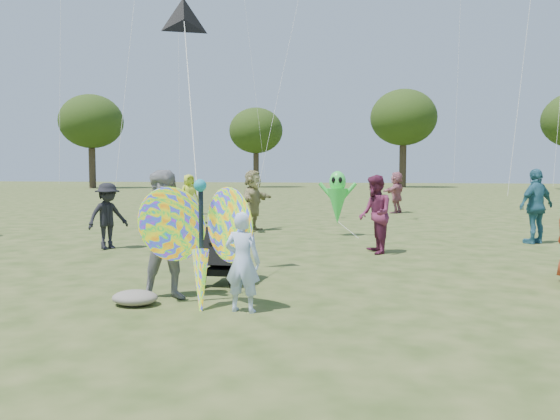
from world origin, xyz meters
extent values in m
plane|color=#51592B|center=(0.00, 0.00, 0.00)|extent=(160.00, 160.00, 0.00)
imported|color=#B2CAFC|center=(-0.18, -0.70, 0.62)|extent=(0.47, 0.33, 1.23)
imported|color=gray|center=(-1.35, -0.31, 0.87)|extent=(0.99, 0.86, 1.74)
ellipsoid|color=gray|center=(-1.63, -0.68, 0.10)|extent=(0.60, 0.49, 0.19)
imported|color=black|center=(-4.64, 3.91, 0.74)|extent=(0.95, 1.10, 1.47)
imported|color=#2E677E|center=(4.86, 6.92, 0.90)|extent=(1.09, 0.99, 1.79)
imported|color=#9A915F|center=(-2.47, 8.23, 0.89)|extent=(0.77, 1.71, 1.78)
imported|color=#662241|center=(1.18, 4.49, 0.83)|extent=(0.83, 0.95, 1.65)
imported|color=#BCD031|center=(-6.56, 13.50, 0.81)|extent=(0.90, 0.94, 1.62)
imported|color=#AB6271|center=(1.55, 16.13, 0.86)|extent=(1.10, 1.67, 1.73)
cube|color=black|center=(-0.94, 0.87, 0.55)|extent=(0.48, 0.87, 0.71)
cube|color=black|center=(-0.94, 0.87, 0.22)|extent=(0.43, 0.69, 0.10)
ellipsoid|color=black|center=(-0.94, 1.12, 0.88)|extent=(0.51, 0.45, 0.33)
cylinder|color=black|center=(-1.18, 0.52, 0.15)|extent=(0.06, 0.30, 0.30)
cylinder|color=black|center=(-0.70, 0.52, 0.15)|extent=(0.06, 0.30, 0.30)
cylinder|color=black|center=(-0.94, 1.32, 0.11)|extent=(0.06, 0.22, 0.22)
cylinder|color=black|center=(-0.94, 0.39, 0.98)|extent=(0.44, 0.04, 0.03)
cube|color=#A4884F|center=(-0.94, 0.82, 0.96)|extent=(0.35, 0.29, 0.26)
ellipsoid|color=orange|center=(-1.16, -0.56, 1.04)|extent=(0.98, 0.71, 1.24)
ellipsoid|color=orange|center=(-0.40, -0.56, 1.04)|extent=(0.98, 0.71, 1.24)
cylinder|color=black|center=(-0.78, -0.54, 0.99)|extent=(0.06, 0.06, 1.00)
cone|color=orange|center=(-0.73, -0.71, 0.30)|extent=(0.36, 0.49, 0.93)
sphere|color=teal|center=(-0.78, -0.56, 1.54)|extent=(0.16, 0.16, 0.16)
cone|color=black|center=(-1.70, 1.24, 4.11)|extent=(0.89, 0.62, 0.81)
cylinder|color=silver|center=(-1.32, 0.52, 2.76)|extent=(0.77, 1.46, 2.72)
cone|color=#35E34B|center=(0.06, 7.45, 0.80)|extent=(0.56, 0.56, 0.95)
ellipsoid|color=#35E34B|center=(0.06, 7.45, 1.45)|extent=(0.44, 0.39, 0.57)
ellipsoid|color=black|center=(-0.03, 7.27, 1.50)|extent=(0.10, 0.05, 0.17)
ellipsoid|color=black|center=(0.15, 7.27, 1.50)|extent=(0.10, 0.05, 0.17)
cylinder|color=#35E34B|center=(-0.24, 7.45, 1.20)|extent=(0.43, 0.10, 0.49)
cylinder|color=#35E34B|center=(0.36, 7.45, 1.20)|extent=(0.43, 0.10, 0.49)
cylinder|color=silver|center=(0.36, 7.25, 0.20)|extent=(0.61, 0.41, 0.41)
cylinder|color=silver|center=(-1.46, 8.56, 5.49)|extent=(1.10, 3.13, 8.38)
cylinder|color=#3A2D21|center=(-30.00, 45.00, 2.10)|extent=(0.70, 0.70, 4.20)
ellipsoid|color=#2B4214|center=(-30.00, 45.00, 7.00)|extent=(6.60, 6.60, 5.61)
cylinder|color=#3A2D21|center=(-14.00, 52.00, 1.89)|extent=(0.63, 0.63, 3.78)
ellipsoid|color=#2B4214|center=(-14.00, 52.00, 6.30)|extent=(5.94, 5.94, 5.05)
cylinder|color=#3A2D21|center=(2.00, 55.00, 2.31)|extent=(0.77, 0.77, 4.62)
ellipsoid|color=#2B4214|center=(2.00, 55.00, 7.70)|extent=(7.26, 7.26, 6.17)
camera|label=1|loc=(1.67, -7.04, 1.71)|focal=35.00mm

